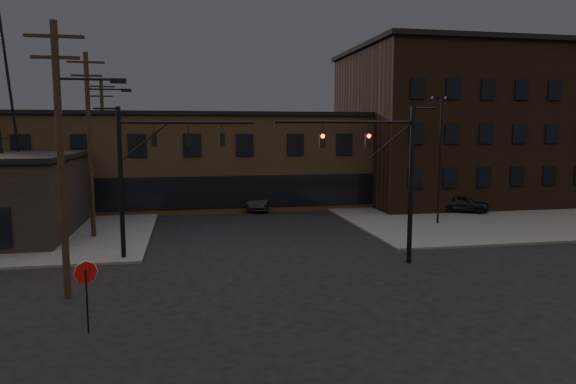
{
  "coord_description": "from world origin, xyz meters",
  "views": [
    {
      "loc": [
        -4.58,
        -19.6,
        6.83
      ],
      "look_at": [
        0.69,
        7.23,
        3.5
      ],
      "focal_mm": 32.0,
      "sensor_mm": 36.0,
      "label": 1
    }
  ],
  "objects_px": {
    "parked_car_lot_a": "(461,203)",
    "traffic_signal_far": "(146,165)",
    "car_crossing": "(262,201)",
    "traffic_signal_near": "(390,168)",
    "parked_car_lot_b": "(432,202)",
    "stop_sign": "(86,280)"
  },
  "relations": [
    {
      "from": "traffic_signal_far",
      "to": "parked_car_lot_a",
      "type": "relative_size",
      "value": 1.83
    },
    {
      "from": "parked_car_lot_a",
      "to": "traffic_signal_near",
      "type": "bearing_deg",
      "value": 163.59
    },
    {
      "from": "parked_car_lot_b",
      "to": "traffic_signal_far",
      "type": "bearing_deg",
      "value": 106.1
    },
    {
      "from": "car_crossing",
      "to": "traffic_signal_far",
      "type": "bearing_deg",
      "value": -98.33
    },
    {
      "from": "traffic_signal_near",
      "to": "parked_car_lot_a",
      "type": "xyz_separation_m",
      "value": [
        11.85,
        13.77,
        -4.04
      ]
    },
    {
      "from": "traffic_signal_near",
      "to": "parked_car_lot_a",
      "type": "relative_size",
      "value": 1.83
    },
    {
      "from": "parked_car_lot_b",
      "to": "car_crossing",
      "type": "relative_size",
      "value": 0.93
    },
    {
      "from": "traffic_signal_near",
      "to": "parked_car_lot_b",
      "type": "relative_size",
      "value": 1.78
    },
    {
      "from": "traffic_signal_near",
      "to": "parked_car_lot_a",
      "type": "bearing_deg",
      "value": 49.29
    },
    {
      "from": "parked_car_lot_a",
      "to": "traffic_signal_far",
      "type": "bearing_deg",
      "value": 137.54
    },
    {
      "from": "parked_car_lot_a",
      "to": "car_crossing",
      "type": "relative_size",
      "value": 0.91
    },
    {
      "from": "traffic_signal_far",
      "to": "traffic_signal_near",
      "type": "bearing_deg",
      "value": -16.17
    },
    {
      "from": "parked_car_lot_a",
      "to": "parked_car_lot_b",
      "type": "xyz_separation_m",
      "value": [
        -1.81,
        1.48,
        -0.09
      ]
    },
    {
      "from": "traffic_signal_far",
      "to": "car_crossing",
      "type": "height_order",
      "value": "traffic_signal_far"
    },
    {
      "from": "stop_sign",
      "to": "parked_car_lot_a",
      "type": "xyz_separation_m",
      "value": [
        25.21,
        20.26,
        -0.95
      ]
    },
    {
      "from": "parked_car_lot_a",
      "to": "stop_sign",
      "type": "bearing_deg",
      "value": 153.09
    },
    {
      "from": "traffic_signal_far",
      "to": "stop_sign",
      "type": "xyz_separation_m",
      "value": [
        -1.28,
        -9.99,
        -3.17
      ]
    },
    {
      "from": "stop_sign",
      "to": "car_crossing",
      "type": "distance_m",
      "value": 27.22
    },
    {
      "from": "traffic_signal_far",
      "to": "parked_car_lot_b",
      "type": "relative_size",
      "value": 1.78
    },
    {
      "from": "stop_sign",
      "to": "car_crossing",
      "type": "bearing_deg",
      "value": 69.29
    },
    {
      "from": "parked_car_lot_a",
      "to": "car_crossing",
      "type": "height_order",
      "value": "parked_car_lot_a"
    },
    {
      "from": "car_crossing",
      "to": "parked_car_lot_b",
      "type": "bearing_deg",
      "value": 4.98
    }
  ]
}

